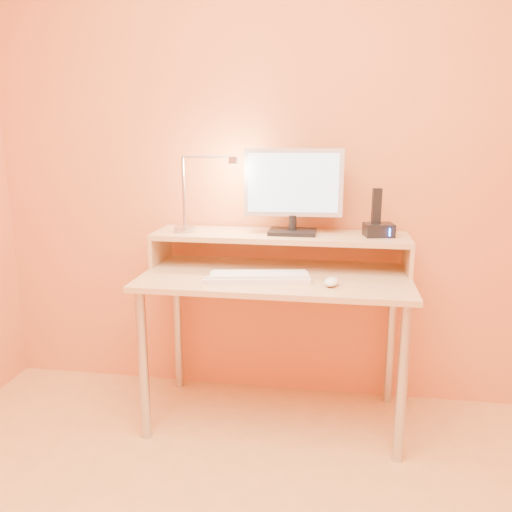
% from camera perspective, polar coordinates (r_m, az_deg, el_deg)
% --- Properties ---
extents(wall_back, '(3.00, 0.04, 2.50)m').
position_cam_1_polar(wall_back, '(2.59, 3.14, 11.25)').
color(wall_back, '#DC8045').
rests_on(wall_back, floor).
extents(desk_leg_fl, '(0.04, 0.04, 0.69)m').
position_cam_1_polar(desk_leg_fl, '(2.38, -12.20, -11.67)').
color(desk_leg_fl, '#B0B0B9').
rests_on(desk_leg_fl, floor).
extents(desk_leg_fr, '(0.04, 0.04, 0.69)m').
position_cam_1_polar(desk_leg_fr, '(2.26, 15.66, -13.39)').
color(desk_leg_fr, '#B0B0B9').
rests_on(desk_leg_fr, floor).
extents(desk_leg_bl, '(0.04, 0.04, 0.69)m').
position_cam_1_polar(desk_leg_bl, '(2.82, -8.54, -7.51)').
color(desk_leg_bl, '#B0B0B9').
rests_on(desk_leg_bl, floor).
extents(desk_leg_br, '(0.04, 0.04, 0.69)m').
position_cam_1_polar(desk_leg_br, '(2.71, 14.51, -8.67)').
color(desk_leg_br, '#B0B0B9').
rests_on(desk_leg_br, floor).
extents(desk_lower, '(1.20, 0.60, 0.02)m').
position_cam_1_polar(desk_lower, '(2.36, 2.16, -2.31)').
color(desk_lower, tan).
rests_on(desk_lower, floor).
extents(shelf_riser_left, '(0.02, 0.30, 0.14)m').
position_cam_1_polar(shelf_riser_left, '(2.62, -10.38, 0.84)').
color(shelf_riser_left, tan).
rests_on(shelf_riser_left, desk_lower).
extents(shelf_riser_right, '(0.02, 0.30, 0.14)m').
position_cam_1_polar(shelf_riser_right, '(2.49, 16.24, -0.11)').
color(shelf_riser_right, tan).
rests_on(shelf_riser_right, desk_lower).
extents(desk_shelf, '(1.20, 0.30, 0.02)m').
position_cam_1_polar(desk_shelf, '(2.47, 2.62, 2.20)').
color(desk_shelf, tan).
rests_on(desk_shelf, desk_lower).
extents(monitor_foot, '(0.22, 0.16, 0.02)m').
position_cam_1_polar(monitor_foot, '(2.46, 4.02, 2.65)').
color(monitor_foot, black).
rests_on(monitor_foot, desk_shelf).
extents(monitor_neck, '(0.04, 0.04, 0.07)m').
position_cam_1_polar(monitor_neck, '(2.45, 4.03, 3.66)').
color(monitor_neck, black).
rests_on(monitor_neck, monitor_foot).
extents(monitor_panel, '(0.46, 0.07, 0.31)m').
position_cam_1_polar(monitor_panel, '(2.44, 4.12, 7.99)').
color(monitor_panel, silver).
rests_on(monitor_panel, monitor_neck).
extents(monitor_back, '(0.41, 0.04, 0.26)m').
position_cam_1_polar(monitor_back, '(2.46, 4.17, 8.04)').
color(monitor_back, black).
rests_on(monitor_back, monitor_panel).
extents(monitor_screen, '(0.41, 0.03, 0.27)m').
position_cam_1_polar(monitor_screen, '(2.42, 4.09, 7.95)').
color(monitor_screen, '#A8D5F8').
rests_on(monitor_screen, monitor_panel).
extents(lamp_base, '(0.10, 0.10, 0.02)m').
position_cam_1_polar(lamp_base, '(2.52, -7.78, 2.92)').
color(lamp_base, '#B0B0B9').
rests_on(lamp_base, desk_shelf).
extents(lamp_post, '(0.01, 0.01, 0.33)m').
position_cam_1_polar(lamp_post, '(2.50, -7.91, 6.93)').
color(lamp_post, '#B0B0B9').
rests_on(lamp_post, lamp_base).
extents(lamp_arm, '(0.24, 0.01, 0.01)m').
position_cam_1_polar(lamp_arm, '(2.45, -5.30, 10.75)').
color(lamp_arm, '#B0B0B9').
rests_on(lamp_arm, lamp_post).
extents(lamp_head, '(0.04, 0.04, 0.03)m').
position_cam_1_polar(lamp_head, '(2.43, -2.51, 10.41)').
color(lamp_head, '#B0B0B9').
rests_on(lamp_head, lamp_arm).
extents(lamp_bulb, '(0.03, 0.03, 0.00)m').
position_cam_1_polar(lamp_bulb, '(2.43, -2.50, 10.03)').
color(lamp_bulb, '#FFEAC6').
rests_on(lamp_bulb, lamp_head).
extents(phone_dock, '(0.15, 0.12, 0.06)m').
position_cam_1_polar(phone_dock, '(2.45, 13.26, 2.79)').
color(phone_dock, black).
rests_on(phone_dock, desk_shelf).
extents(phone_handset, '(0.04, 0.03, 0.16)m').
position_cam_1_polar(phone_handset, '(2.43, 13.05, 5.36)').
color(phone_handset, black).
rests_on(phone_handset, phone_dock).
extents(phone_led, '(0.01, 0.00, 0.04)m').
position_cam_1_polar(phone_led, '(2.41, 14.41, 2.53)').
color(phone_led, '#2281F3').
rests_on(phone_led, phone_dock).
extents(keyboard, '(0.45, 0.21, 0.02)m').
position_cam_1_polar(keyboard, '(2.26, 0.38, -2.38)').
color(keyboard, silver).
rests_on(keyboard, desk_lower).
extents(mouse, '(0.07, 0.11, 0.04)m').
position_cam_1_polar(mouse, '(2.20, 8.25, -2.79)').
color(mouse, white).
rests_on(mouse, desk_lower).
extents(remote_control, '(0.10, 0.19, 0.02)m').
position_cam_1_polar(remote_control, '(2.28, -4.20, -2.31)').
color(remote_control, silver).
rests_on(remote_control, desk_lower).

